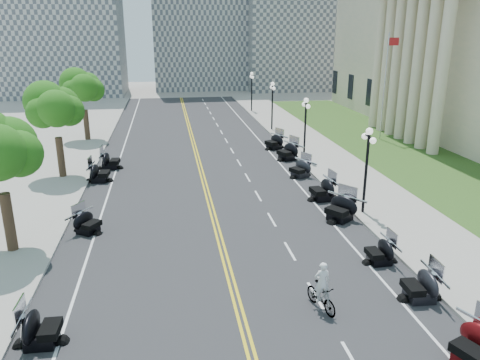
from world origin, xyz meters
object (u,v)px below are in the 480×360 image
bicycle (321,297)px  cyclist_rider (323,265)px  motorcycle_n_3 (478,345)px  flagpole (384,88)px

bicycle → cyclist_rider: 1.37m
cyclist_rider → motorcycle_n_3: bearing=136.0°
flagpole → motorcycle_n_3: (-11.02, -30.75, -4.26)m
flagpole → bicycle: 31.15m
flagpole → motorcycle_n_3: flagpole is taller
motorcycle_n_3 → cyclist_rider: bearing=-156.1°
bicycle → cyclist_rider: (0.00, 0.00, 1.37)m
flagpole → bicycle: bearing=-118.9°
flagpole → bicycle: size_ratio=5.53×
motorcycle_n_3 → bicycle: (-3.89, 3.76, -0.20)m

